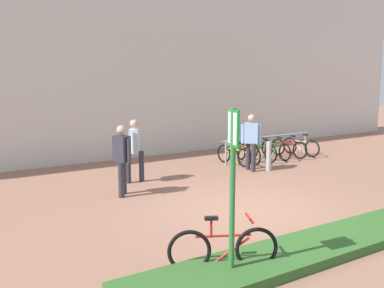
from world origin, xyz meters
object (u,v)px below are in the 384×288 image
at_px(bike_at_sign, 223,249).
at_px(bike_rack_cluster, 269,150).
at_px(parking_sign_post, 233,169).
at_px(person_shirt_blue, 251,139).
at_px(bollard_steel, 269,156).
at_px(person_suited_navy, 122,156).
at_px(person_shirt_white, 135,147).

relative_size(bike_at_sign, bike_rack_cluster, 0.41).
relative_size(parking_sign_post, person_shirt_blue, 1.44).
xyz_separation_m(bike_rack_cluster, bollard_steel, (-1.16, -1.27, 0.10)).
bearing_deg(parking_sign_post, bollard_steel, 44.04).
bearing_deg(person_shirt_blue, parking_sign_post, -131.74).
bearing_deg(person_suited_navy, bike_rack_cluster, 13.96).
height_order(parking_sign_post, bike_rack_cluster, parking_sign_post).
distance_m(bike_rack_cluster, person_shirt_white, 5.28).
distance_m(bike_rack_cluster, person_suited_navy, 6.25).
distance_m(parking_sign_post, bike_at_sign, 1.29).
xyz_separation_m(person_shirt_blue, person_shirt_white, (-3.60, 0.54, 0.00)).
height_order(bike_at_sign, person_shirt_white, person_shirt_white).
bearing_deg(bike_rack_cluster, person_shirt_blue, -148.57).
distance_m(bike_at_sign, bike_rack_cluster, 8.80).
bearing_deg(bollard_steel, person_suited_navy, -177.36).
xyz_separation_m(bike_rack_cluster, person_shirt_blue, (-1.62, -0.99, 0.64)).
xyz_separation_m(bike_at_sign, person_shirt_blue, (4.73, 5.10, 0.63)).
bearing_deg(person_suited_navy, bike_at_sign, -94.02).
height_order(person_shirt_white, person_suited_navy, same).
distance_m(parking_sign_post, person_shirt_blue, 7.19).
relative_size(parking_sign_post, bike_rack_cluster, 0.66).
height_order(person_shirt_blue, person_shirt_white, same).
bearing_deg(bollard_steel, bike_at_sign, -137.20).
height_order(bollard_steel, person_suited_navy, person_suited_navy).
height_order(bike_rack_cluster, person_shirt_white, person_shirt_white).
height_order(bike_at_sign, person_shirt_blue, person_shirt_blue).
bearing_deg(bike_at_sign, bollard_steel, 42.80).
xyz_separation_m(parking_sign_post, person_shirt_blue, (4.77, 5.35, -0.63)).
relative_size(parking_sign_post, person_suited_navy, 1.44).
bearing_deg(person_shirt_blue, bike_at_sign, -132.87).
xyz_separation_m(bike_at_sign, bollard_steel, (5.20, 4.82, 0.10)).
xyz_separation_m(parking_sign_post, person_suited_navy, (0.36, 4.84, -0.63)).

